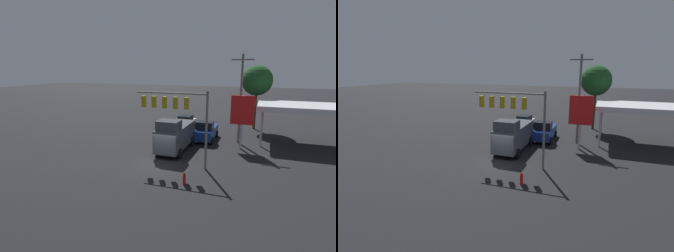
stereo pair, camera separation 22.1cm
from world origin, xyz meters
TOP-DOWN VIEW (x-y plane):
  - ground_plane at (0.00, 0.00)m, footprint 200.00×200.00m
  - traffic_signal_assembly at (-1.37, -0.24)m, footprint 6.42×0.43m
  - utility_pole at (-5.86, -9.44)m, footprint 2.40×0.26m
  - gas_station_canopy at (-13.25, -11.38)m, footprint 11.12×6.29m
  - price_sign at (-6.31, -7.23)m, footprint 2.39×0.27m
  - sedan_far at (1.85, -13.92)m, footprint 2.26×4.49m
  - delivery_truck at (-0.02, -4.07)m, footprint 2.57×6.80m
  - pickup_parked at (-2.12, -9.25)m, footprint 2.35×5.24m
  - street_tree at (-7.17, -17.42)m, footprint 4.11×4.11m
  - fire_hydrant at (-3.28, 3.27)m, footprint 0.24×0.24m

SIDE VIEW (x-z plane):
  - ground_plane at x=0.00m, z-range 0.00..0.00m
  - fire_hydrant at x=-3.28m, z-range 0.00..0.88m
  - sedan_far at x=1.85m, z-range -0.01..1.92m
  - pickup_parked at x=-2.12m, z-range -0.09..2.31m
  - delivery_truck at x=-0.02m, z-range -0.10..3.48m
  - price_sign at x=-6.31m, z-range 1.12..6.81m
  - gas_station_canopy at x=-13.25m, z-range 1.91..6.41m
  - traffic_signal_assembly at x=-1.37m, z-range 1.76..8.45m
  - utility_pole at x=-5.86m, z-range 0.29..10.22m
  - street_tree at x=-7.17m, z-range 2.32..11.14m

